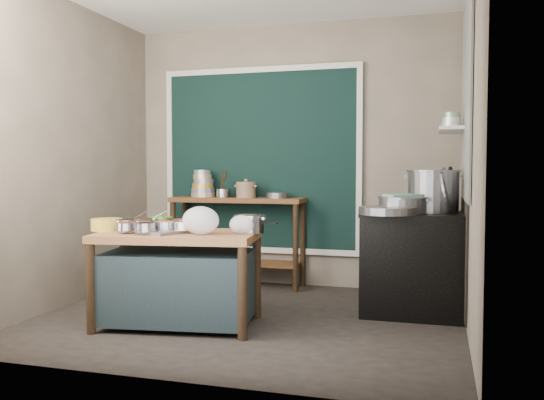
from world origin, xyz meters
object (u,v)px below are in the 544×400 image
(utensil_cup, at_px, (223,193))
(ceramic_crock, at_px, (246,191))
(condiment_tray, at_px, (156,230))
(saucepan, at_px, (250,224))
(prep_table, at_px, (178,279))
(steamer, at_px, (402,205))
(stove_block, at_px, (416,265))
(stock_pot, at_px, (433,191))
(back_counter, at_px, (238,241))
(yellow_basin, at_px, (107,225))

(utensil_cup, xyz_separation_m, ceramic_crock, (0.27, -0.02, 0.03))
(condiment_tray, height_order, saucepan, saucepan)
(prep_table, xyz_separation_m, steamer, (1.69, 0.84, 0.57))
(prep_table, height_order, stove_block, stove_block)
(utensil_cup, distance_m, steamer, 2.10)
(prep_table, distance_m, saucepan, 0.73)
(utensil_cup, bearing_deg, stock_pot, -15.56)
(stove_block, bearing_deg, utensil_cup, 160.72)
(prep_table, height_order, stock_pot, stock_pot)
(utensil_cup, height_order, steamer, utensil_cup)
(ceramic_crock, distance_m, stock_pot, 2.01)
(stock_pot, bearing_deg, prep_table, -151.93)
(back_counter, xyz_separation_m, utensil_cup, (-0.16, -0.01, 0.52))
(ceramic_crock, bearing_deg, condiment_tray, -97.40)
(ceramic_crock, xyz_separation_m, stock_pot, (1.92, -0.59, 0.04))
(prep_table, height_order, condiment_tray, condiment_tray)
(saucepan, height_order, ceramic_crock, ceramic_crock)
(condiment_tray, bearing_deg, saucepan, 12.71)
(back_counter, height_order, stove_block, back_counter)
(stock_pot, relative_size, steamer, 1.09)
(saucepan, bearing_deg, utensil_cup, 135.89)
(condiment_tray, bearing_deg, stove_block, 24.98)
(stove_block, bearing_deg, steamer, -144.45)
(saucepan, height_order, steamer, steamer)
(yellow_basin, bearing_deg, ceramic_crock, 68.84)
(back_counter, relative_size, saucepan, 5.69)
(stove_block, xyz_separation_m, steamer, (-0.12, -0.08, 0.52))
(back_counter, bearing_deg, condiment_tray, -93.54)
(stove_block, distance_m, ceramic_crock, 2.01)
(prep_table, distance_m, condiment_tray, 0.43)
(steamer, bearing_deg, back_counter, 155.42)
(stock_pot, bearing_deg, back_counter, 163.03)
(prep_table, bearing_deg, condiment_tray, 174.05)
(back_counter, xyz_separation_m, stock_pot, (2.03, -0.62, 0.59))
(steamer, bearing_deg, utensil_cup, 157.47)
(yellow_basin, height_order, saucepan, saucepan)
(stock_pot, distance_m, steamer, 0.34)
(utensil_cup, bearing_deg, condiment_tray, -88.12)
(ceramic_crock, bearing_deg, saucepan, -70.09)
(back_counter, height_order, ceramic_crock, ceramic_crock)
(saucepan, bearing_deg, stock_pot, 49.91)
(stove_block, bearing_deg, stock_pot, 40.39)
(stove_block, relative_size, saucepan, 3.53)
(prep_table, bearing_deg, ceramic_crock, 81.05)
(condiment_tray, distance_m, ceramic_crock, 1.66)
(condiment_tray, distance_m, yellow_basin, 0.43)
(condiment_tray, relative_size, steamer, 1.32)
(stove_block, height_order, condiment_tray, stove_block)
(yellow_basin, xyz_separation_m, steamer, (2.31, 0.87, 0.15))
(condiment_tray, bearing_deg, stock_pot, 26.07)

